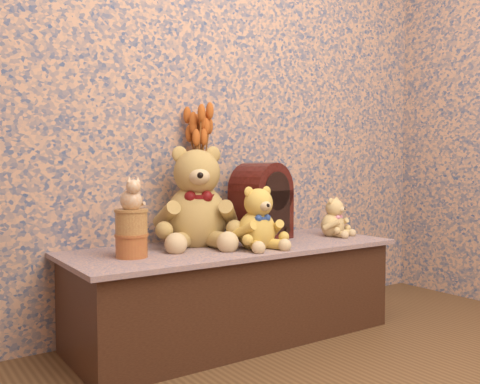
% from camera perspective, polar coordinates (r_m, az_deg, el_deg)
% --- Properties ---
extents(display_shelf, '(1.48, 0.57, 0.41)m').
position_cam_1_polar(display_shelf, '(2.36, -0.70, -10.82)').
color(display_shelf, '#3B4979').
rests_on(display_shelf, ground).
extents(teddy_large, '(0.52, 0.56, 0.47)m').
position_cam_1_polar(teddy_large, '(2.32, -4.79, -0.03)').
color(teddy_large, '#A2793E').
rests_on(teddy_large, display_shelf).
extents(teddy_medium, '(0.24, 0.28, 0.29)m').
position_cam_1_polar(teddy_medium, '(2.24, 1.85, -2.53)').
color(teddy_medium, gold).
rests_on(teddy_medium, display_shelf).
extents(teddy_small, '(0.22, 0.24, 0.21)m').
position_cam_1_polar(teddy_small, '(2.66, 10.11, -2.53)').
color(teddy_small, '#D8B466').
rests_on(teddy_small, display_shelf).
extents(cathedral_radio, '(0.30, 0.25, 0.37)m').
position_cam_1_polar(cathedral_radio, '(2.51, 2.32, -0.98)').
color(cathedral_radio, '#330D09').
rests_on(cathedral_radio, display_shelf).
extents(ceramic_vase, '(0.14, 0.14, 0.21)m').
position_cam_1_polar(ceramic_vase, '(2.44, -4.19, -2.95)').
color(ceramic_vase, tan).
rests_on(ceramic_vase, display_shelf).
extents(dried_stalks, '(0.27, 0.27, 0.42)m').
position_cam_1_polar(dried_stalks, '(2.43, -4.22, 4.47)').
color(dried_stalks, '#BF571E').
rests_on(dried_stalks, ceramic_vase).
extents(biscuit_tin_lower, '(0.13, 0.13, 0.09)m').
position_cam_1_polar(biscuit_tin_lower, '(2.07, -11.76, -5.80)').
color(biscuit_tin_lower, '#C28839').
rests_on(biscuit_tin_lower, display_shelf).
extents(biscuit_tin_upper, '(0.13, 0.13, 0.10)m').
position_cam_1_polar(biscuit_tin_upper, '(2.05, -11.79, -3.26)').
color(biscuit_tin_upper, '#D6B55D').
rests_on(biscuit_tin_upper, biscuit_tin_lower).
extents(cat_figurine, '(0.11, 0.12, 0.13)m').
position_cam_1_polar(cat_figurine, '(2.05, -11.82, -0.08)').
color(cat_figurine, silver).
rests_on(cat_figurine, biscuit_tin_upper).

